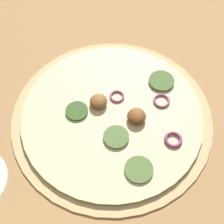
# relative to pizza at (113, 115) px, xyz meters

# --- Properties ---
(ground_plane) EXTENTS (3.00, 3.00, 0.00)m
(ground_plane) POSITION_rel_pizza_xyz_m (-0.00, -0.00, -0.01)
(ground_plane) COLOR tan
(pizza) EXTENTS (0.38, 0.38, 0.03)m
(pizza) POSITION_rel_pizza_xyz_m (0.00, 0.00, 0.00)
(pizza) COLOR #D6B77A
(pizza) RESTS_ON ground_plane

